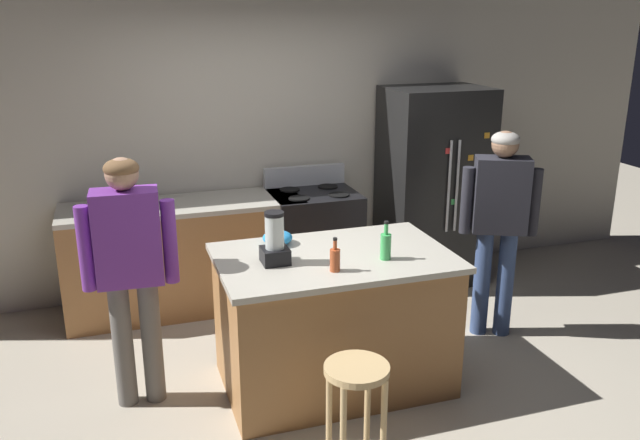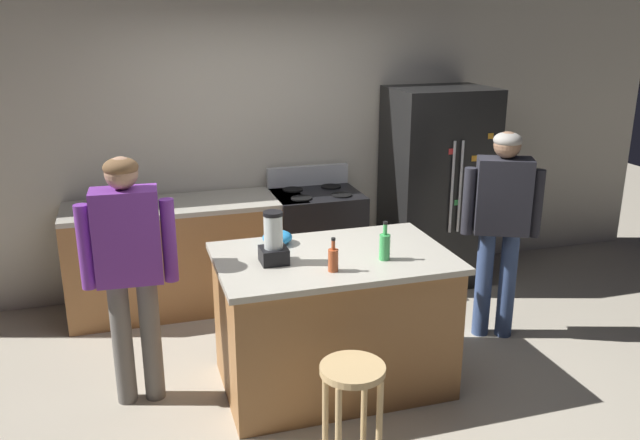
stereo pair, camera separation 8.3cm
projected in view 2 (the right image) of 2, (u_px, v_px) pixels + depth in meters
ground_plane at (332, 381)px, 4.57m from camera, size 14.00×14.00×0.00m
back_wall at (267, 141)px, 5.94m from camera, size 8.00×0.10×2.70m
kitchen_island at (333, 320)px, 4.43m from camera, size 1.54×0.99×0.94m
back_counter_run at (189, 255)px, 5.62m from camera, size 2.00×0.64×0.94m
refrigerator at (437, 187)px, 6.08m from camera, size 0.90×0.73×1.83m
stove_range at (317, 242)px, 5.91m from camera, size 0.76×0.65×1.12m
person_by_island_left at (129, 259)px, 4.07m from camera, size 0.59×0.24×1.64m
person_by_sink_right at (501, 216)px, 4.95m from camera, size 0.57×0.37×1.63m
bar_stool at (352, 389)px, 3.57m from camera, size 0.36×0.36×0.64m
blender_appliance at (273, 241)px, 4.11m from camera, size 0.17×0.17×0.34m
bottle_cooking_sauce at (333, 259)px, 4.00m from camera, size 0.06×0.06×0.22m
bottle_soda at (385, 246)px, 4.18m from camera, size 0.07×0.07×0.26m
mixing_bowl at (277, 237)px, 4.48m from camera, size 0.20×0.20×0.09m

